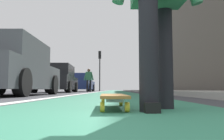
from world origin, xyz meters
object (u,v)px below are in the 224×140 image
object	(u,v)px
traffic_light	(100,63)
pedestrian_distant	(89,79)
parked_car_mid	(57,80)
parked_car_far	(81,83)
skateboard	(113,97)
parked_car_near	(8,69)

from	to	relation	value
traffic_light	pedestrian_distant	distance (m)	8.53
parked_car_mid	parked_car_far	distance (m)	6.98
skateboard	parked_car_near	xyz separation A→B (m)	(4.14, 2.83, 0.61)
traffic_light	parked_car_mid	bearing A→B (deg)	172.65
pedestrian_distant	parked_car_mid	bearing A→B (deg)	159.08
skateboard	parked_car_mid	world-z (taller)	parked_car_mid
parked_car_mid	pedestrian_distant	world-z (taller)	pedestrian_distant
parked_car_far	parked_car_near	bearing A→B (deg)	-179.77
skateboard	traffic_light	bearing A→B (deg)	4.12
parked_car_near	pedestrian_distant	distance (m)	9.72
traffic_light	pedestrian_distant	world-z (taller)	traffic_light
parked_car_mid	skateboard	bearing A→B (deg)	-163.29
parked_car_mid	parked_car_far	xyz separation A→B (m)	(6.98, -0.22, 0.01)
traffic_light	skateboard	bearing A→B (deg)	-175.88
parked_car_far	traffic_light	size ratio (longest dim) A/B	1.06
skateboard	traffic_light	size ratio (longest dim) A/B	0.20
pedestrian_distant	parked_car_far	bearing A→B (deg)	17.23
traffic_light	pedestrian_distant	size ratio (longest dim) A/B	2.66
skateboard	parked_car_mid	xyz separation A→B (m)	(10.34, 3.10, 0.60)
pedestrian_distant	parked_car_near	bearing A→B (deg)	173.84
skateboard	pedestrian_distant	size ratio (longest dim) A/B	0.53
parked_car_mid	traffic_light	size ratio (longest dim) A/B	1.00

